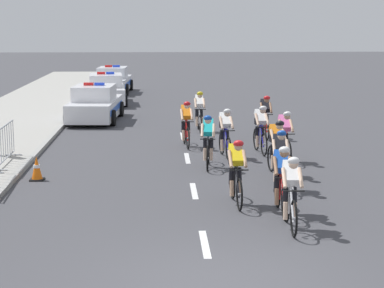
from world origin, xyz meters
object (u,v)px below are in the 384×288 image
at_px(cyclist_seventh, 285,135).
at_px(cyclist_eleventh, 199,111).
at_px(police_car_nearest, 95,105).
at_px(cyclist_lead, 291,191).
at_px(cyclist_fourth, 280,158).
at_px(cyclist_fifth, 277,147).
at_px(cyclist_eighth, 225,132).
at_px(crowd_barrier_rear, 5,144).
at_px(cyclist_second, 282,178).
at_px(cyclist_third, 236,171).
at_px(police_car_second, 106,90).
at_px(police_car_third, 113,81).
at_px(cyclist_tenth, 186,123).
at_px(traffic_cone_mid, 37,168).
at_px(cyclist_sixth, 208,140).
at_px(cyclist_ninth, 260,128).
at_px(cyclist_twelfth, 265,116).

height_order(cyclist_seventh, cyclist_eleventh, same).
bearing_deg(police_car_nearest, cyclist_lead, -70.90).
height_order(cyclist_fourth, cyclist_fifth, same).
distance_m(cyclist_eighth, crowd_barrier_rear, 6.41).
xyz_separation_m(cyclist_second, cyclist_third, (-0.88, 0.78, 0.00)).
bearing_deg(cyclist_eleventh, cyclist_third, -88.77).
distance_m(cyclist_seventh, police_car_second, 15.77).
relative_size(cyclist_second, police_car_third, 0.38).
bearing_deg(cyclist_third, cyclist_tenth, 96.60).
distance_m(cyclist_fifth, police_car_second, 17.25).
bearing_deg(cyclist_lead, cyclist_eighth, 94.72).
xyz_separation_m(cyclist_fifth, police_car_second, (-5.76, 16.26, -0.11)).
height_order(cyclist_fifth, traffic_cone_mid, cyclist_fifth).
height_order(cyclist_sixth, cyclist_ninth, same).
bearing_deg(cyclist_tenth, traffic_cone_mid, -131.51).
bearing_deg(crowd_barrier_rear, cyclist_sixth, -3.69).
relative_size(cyclist_tenth, traffic_cone_mid, 2.69).
xyz_separation_m(police_car_nearest, crowd_barrier_rear, (-1.70, -8.89, -0.03)).
bearing_deg(cyclist_tenth, cyclist_eighth, -59.35).
distance_m(cyclist_fourth, crowd_barrier_rear, 7.86).
relative_size(cyclist_seventh, cyclist_tenth, 1.00).
distance_m(cyclist_twelfth, crowd_barrier_rear, 9.22).
xyz_separation_m(cyclist_ninth, traffic_cone_mid, (-6.33, -3.36, -0.48)).
bearing_deg(cyclist_tenth, crowd_barrier_rear, -151.02).
distance_m(cyclist_sixth, cyclist_eleventh, 6.35).
xyz_separation_m(cyclist_seventh, cyclist_twelfth, (0.07, 4.12, 0.00)).
bearing_deg(traffic_cone_mid, cyclist_eighth, 27.76).
distance_m(cyclist_second, police_car_third, 25.63).
bearing_deg(cyclist_fourth, cyclist_eleventh, 99.03).
height_order(cyclist_lead, police_car_third, police_car_third).
height_order(cyclist_sixth, cyclist_tenth, same).
bearing_deg(traffic_cone_mid, cyclist_twelfth, 41.72).
distance_m(cyclist_second, cyclist_fourth, 2.11).
height_order(cyclist_ninth, police_car_third, police_car_third).
height_order(cyclist_third, police_car_nearest, police_car_nearest).
height_order(cyclist_tenth, crowd_barrier_rear, cyclist_tenth).
relative_size(cyclist_second, traffic_cone_mid, 2.69).
xyz_separation_m(cyclist_eighth, police_car_nearest, (-4.63, 7.87, -0.11)).
bearing_deg(cyclist_lead, cyclist_twelfth, 83.87).
relative_size(cyclist_fourth, police_car_third, 0.38).
relative_size(cyclist_third, police_car_third, 0.38).
relative_size(cyclist_seventh, cyclist_ninth, 1.00).
bearing_deg(cyclist_fifth, cyclist_second, -98.08).
bearing_deg(cyclist_ninth, cyclist_eleventh, 110.97).
relative_size(cyclist_third, cyclist_seventh, 1.00).
height_order(police_car_second, crowd_barrier_rear, police_car_second).
xyz_separation_m(cyclist_eleventh, cyclist_twelfth, (2.23, -1.51, 0.00)).
relative_size(cyclist_second, cyclist_third, 1.00).
xyz_separation_m(cyclist_second, cyclist_ninth, (0.55, 6.76, 0.00)).
bearing_deg(cyclist_eighth, cyclist_tenth, 120.65).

